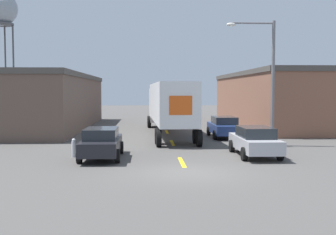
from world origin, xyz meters
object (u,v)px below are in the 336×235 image
at_px(water_tower, 0,10).
at_px(semi_truck, 169,103).
at_px(parked_car_right_mid, 224,127).
at_px(street_lamp, 267,72).
at_px(fire_hydrant, 74,148).
at_px(parked_car_left_near, 102,142).
at_px(parked_car_right_near, 255,141).

bearing_deg(water_tower, semi_truck, -57.25).
bearing_deg(parked_car_right_mid, street_lamp, -68.23).
xyz_separation_m(water_tower, fire_hydrant, (20.50, -50.79, -16.16)).
distance_m(parked_car_right_mid, fire_hydrant, 12.36).
relative_size(semi_truck, parked_car_left_near, 3.44).
xyz_separation_m(semi_truck, water_tower, (-25.81, 40.12, 14.27)).
distance_m(parked_car_left_near, street_lamp, 11.04).
bearing_deg(water_tower, fire_hydrant, -68.02).
height_order(parked_car_right_mid, street_lamp, street_lamp).
bearing_deg(water_tower, street_lamp, -56.19).
bearing_deg(semi_truck, fire_hydrant, -118.41).
xyz_separation_m(parked_car_right_mid, parked_car_right_near, (0.00, -8.51, 0.00)).
relative_size(parked_car_right_near, water_tower, 0.24).
distance_m(parked_car_left_near, parked_car_right_near, 7.69).
distance_m(semi_truck, water_tower, 49.79).
bearing_deg(parked_car_right_mid, parked_car_right_near, -90.00).
distance_m(water_tower, street_lamp, 57.68).
bearing_deg(parked_car_left_near, semi_truck, 70.83).
bearing_deg(semi_truck, parked_car_left_near, -111.16).
relative_size(parked_car_left_near, parked_car_right_near, 1.00).
bearing_deg(parked_car_right_near, semi_truck, 109.37).
bearing_deg(parked_car_right_near, fire_hydrant, 179.04).
relative_size(semi_truck, water_tower, 0.81).
bearing_deg(fire_hydrant, street_lamp, 20.00).
xyz_separation_m(semi_truck, parked_car_right_mid, (3.81, -2.32, -1.57)).
bearing_deg(parked_car_left_near, fire_hydrant, 162.06).
bearing_deg(parked_car_right_mid, fire_hydrant, -137.49).
relative_size(water_tower, street_lamp, 2.64).
bearing_deg(parked_car_left_near, street_lamp, 25.09).
distance_m(semi_truck, parked_car_right_mid, 4.73).
bearing_deg(fire_hydrant, parked_car_left_near, -17.94).
height_order(street_lamp, fire_hydrant, street_lamp).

